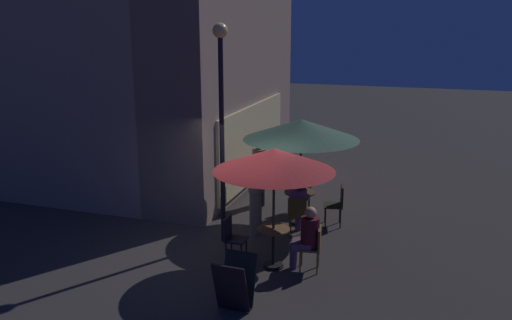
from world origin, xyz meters
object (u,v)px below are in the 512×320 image
patio_umbrella_0 (274,160)px  cafe_chair_0 (314,244)px  cafe_table_0 (273,241)px  cafe_chair_3 (297,213)px  menu_sandwich_board (235,283)px  patron_seated_1 (303,185)px  patron_seated_0 (307,234)px  cafe_table_1 (300,201)px  patron_standing_3 (259,174)px  cafe_chair_2 (303,188)px  street_lamp_near_corner (221,101)px  cafe_chair_4 (337,202)px  patron_standing_4 (256,195)px  patio_umbrella_1 (301,130)px  cafe_chair_1 (232,235)px  patron_seated_2 (298,204)px

patio_umbrella_0 → cafe_chair_0: 1.74m
cafe_table_0 → cafe_chair_3: size_ratio=0.86×
menu_sandwich_board → patron_seated_1: bearing=1.6°
patron_seated_0 → cafe_table_1: bearing=-80.4°
patron_seated_0 → patron_standing_3: 3.69m
cafe_table_1 → cafe_chair_2: bearing=8.0°
street_lamp_near_corner → cafe_chair_4: bearing=-52.7°
patio_umbrella_0 → patron_standing_4: size_ratio=1.32×
patio_umbrella_1 → patron_standing_4: bearing=138.4°
cafe_table_1 → cafe_chair_3: cafe_chair_3 is taller
street_lamp_near_corner → cafe_table_0: bearing=-122.7°
cafe_chair_4 → patron_standing_4: bearing=20.7°
patio_umbrella_1 → menu_sandwich_board: bearing=178.6°
patron_standing_3 → patron_standing_4: (-1.78, -0.50, 0.06)m
patio_umbrella_0 → patron_seated_0: (0.08, -0.62, -1.38)m
street_lamp_near_corner → cafe_table_1: size_ratio=5.76×
menu_sandwich_board → cafe_chair_1: (1.62, 0.67, 0.10)m
cafe_chair_1 → cafe_table_0: bearing=0.0°
cafe_chair_2 → cafe_chair_4: cafe_chair_2 is taller
cafe_chair_0 → cafe_chair_3: bearing=-72.3°
patron_seated_0 → menu_sandwich_board: bearing=58.1°
patio_umbrella_1 → cafe_chair_0: (-2.19, -0.81, -1.68)m
patron_standing_3 → patio_umbrella_0: bearing=7.4°
cafe_chair_0 → patron_seated_2: 1.73m
cafe_chair_2 → patron_seated_1: patron_seated_1 is taller
patio_umbrella_0 → cafe_chair_1: bearing=90.7°
patio_umbrella_1 → patron_seated_0: 2.76m
patron_seated_2 → patron_standing_4: 0.93m
menu_sandwich_board → cafe_chair_0: size_ratio=1.02×
cafe_chair_4 → cafe_chair_2: bearing=-47.9°
cafe_table_0 → cafe_chair_1: cafe_chair_1 is taller
menu_sandwich_board → cafe_chair_2: (4.78, 0.02, 0.14)m
patio_umbrella_0 → cafe_chair_1: patio_umbrella_0 is taller
patron_seated_0 → patio_umbrella_1: bearing=-80.4°
cafe_chair_3 → patron_seated_1: bearing=-1.1°
street_lamp_near_corner → cafe_chair_3: size_ratio=4.99×
patio_umbrella_1 → patio_umbrella_0: bearing=-178.5°
patron_standing_3 → patron_standing_4: size_ratio=0.95×
cafe_chair_4 → patron_standing_4: (-1.05, 1.59, 0.32)m
patio_umbrella_1 → cafe_chair_4: size_ratio=2.72×
cafe_table_0 → cafe_chair_2: bearing=3.2°
cafe_chair_0 → patron_standing_4: size_ratio=0.49×
cafe_chair_4 → cafe_table_1: bearing=0.0°
patio_umbrella_1 → cafe_chair_2: 1.83m
cafe_chair_1 → cafe_chair_4: (2.49, -1.59, 0.02)m
cafe_chair_0 → patron_seated_0: patron_seated_0 is taller
cafe_table_1 → patron_seated_2: patron_seated_2 is taller
cafe_table_1 → patio_umbrella_0: 2.76m
street_lamp_near_corner → patron_seated_2: size_ratio=3.59×
cafe_table_0 → cafe_chair_4: size_ratio=0.82×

